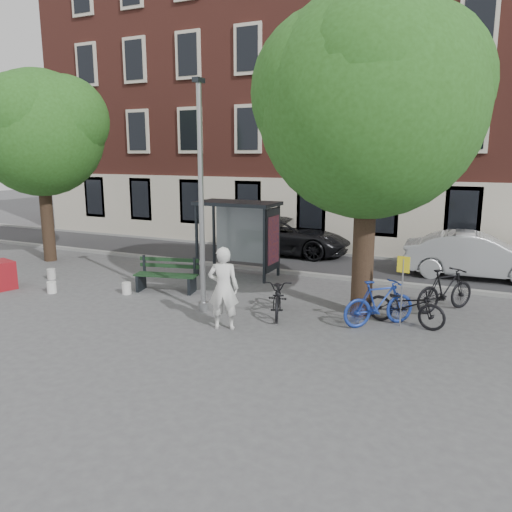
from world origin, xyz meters
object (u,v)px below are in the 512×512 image
object	(u,v)px
bus_shelter	(249,222)
car_silver	(476,256)
bench	(167,276)
bike_b	(379,303)
lamppost	(201,210)
car_dark	(285,236)
bike_d	(445,290)
bike_a	(406,305)
notice_sign	(403,277)
painter	(223,288)
red_stand	(2,275)
bike_c	(278,296)

from	to	relation	value
bus_shelter	car_silver	xyz separation A→B (m)	(7.22, 3.10, -1.13)
bench	bike_b	world-z (taller)	bike_b
lamppost	car_dark	distance (m)	8.69
bench	bike_d	size ratio (longest dim) A/B	1.03
bike_b	bike_a	bearing A→B (deg)	-106.31
car_silver	notice_sign	world-z (taller)	notice_sign
painter	car_dark	bearing A→B (deg)	-96.83
bike_a	bike_d	distance (m)	1.82
red_stand	car_dark	bearing A→B (deg)	56.63
bike_c	notice_sign	size ratio (longest dim) A/B	1.12
lamppost	bike_d	xyz separation A→B (m)	(6.00, 2.76, -2.18)
bus_shelter	red_stand	xyz separation A→B (m)	(-6.42, -4.87, -1.47)
bike_c	red_stand	bearing A→B (deg)	166.87
bike_b	car_silver	world-z (taller)	car_silver
painter	bike_c	world-z (taller)	painter
bike_a	bike_b	world-z (taller)	bike_b
bench	bike_b	size ratio (longest dim) A/B	1.05
bike_b	car_dark	world-z (taller)	car_dark
painter	bike_d	xyz separation A→B (m)	(4.80, 3.78, -0.42)
lamppost	car_silver	size ratio (longest dim) A/B	1.28
car_silver	red_stand	xyz separation A→B (m)	(-13.64, -7.97, -0.34)
painter	red_stand	bearing A→B (deg)	-21.71
red_stand	notice_sign	size ratio (longest dim) A/B	0.51
painter	bike_a	world-z (taller)	painter
painter	bike_c	bearing A→B (deg)	-137.16
painter	bike_b	bearing A→B (deg)	-171.66
bike_b	bus_shelter	bearing A→B (deg)	14.06
bus_shelter	bike_d	size ratio (longest dim) A/B	1.42
bike_c	bike_b	bearing A→B (deg)	-15.24
painter	bike_b	xyz separation A→B (m)	(3.41, 1.83, -0.44)
car_dark	bike_d	bearing A→B (deg)	-132.56
painter	lamppost	bearing A→B (deg)	-60.32
red_stand	notice_sign	xyz separation A→B (m)	(12.14, 1.77, 0.82)
bench	bike_b	bearing A→B (deg)	-17.07
bench	notice_sign	size ratio (longest dim) A/B	1.16
painter	bike_a	xyz separation A→B (m)	(4.01, 2.14, -0.51)
bike_d	red_stand	distance (m)	13.49
bus_shelter	bench	size ratio (longest dim) A/B	1.38
car_silver	bike_c	bearing A→B (deg)	141.28
bus_shelter	notice_sign	distance (m)	6.54
bench	notice_sign	distance (m)	7.23
lamppost	car_silver	distance (m)	9.98
bike_a	notice_sign	distance (m)	0.76
bike_d	lamppost	bearing A→B (deg)	63.45
bench	bike_c	size ratio (longest dim) A/B	1.03
painter	bench	distance (m)	4.01
bus_shelter	car_dark	world-z (taller)	bus_shelter
bike_a	red_stand	xyz separation A→B (m)	(-12.24, -1.89, -0.07)
painter	bike_c	size ratio (longest dim) A/B	1.03
bike_a	car_silver	world-z (taller)	car_silver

